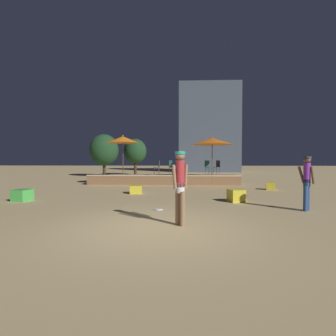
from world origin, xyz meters
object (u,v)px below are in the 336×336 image
(person_1, at_px, (307,180))
(bistro_chair_1, at_px, (217,166))
(cube_seat_3, at_px, (136,189))
(person_0, at_px, (180,183))
(cube_seat_1, at_px, (271,186))
(cube_seat_2, at_px, (236,196))
(bistro_chair_2, at_px, (172,166))
(patio_umbrella_1, at_px, (123,140))
(bistro_chair_3, at_px, (208,166))
(frisbee_disc, at_px, (158,209))
(patio_umbrella_0, at_px, (212,141))
(background_tree_0, at_px, (104,150))
(background_tree_1, at_px, (135,151))
(bistro_chair_0, at_px, (158,166))
(cube_seat_0, at_px, (22,195))

(person_1, xyz_separation_m, bistro_chair_1, (-1.39, 9.65, 0.22))
(cube_seat_3, xyz_separation_m, person_0, (2.07, -5.86, 0.84))
(cube_seat_1, relative_size, bistro_chair_1, 0.60)
(cube_seat_1, distance_m, cube_seat_2, 4.82)
(bistro_chair_2, bearing_deg, patio_umbrella_1, 135.59)
(bistro_chair_2, height_order, bistro_chair_3, same)
(patio_umbrella_1, xyz_separation_m, frisbee_disc, (2.88, -7.96, -2.82))
(patio_umbrella_0, bearing_deg, person_1, -76.07)
(bistro_chair_1, height_order, frisbee_disc, bistro_chair_1)
(person_1, bearing_deg, cube_seat_1, -142.93)
(background_tree_0, height_order, background_tree_1, background_tree_0)
(patio_umbrella_0, xyz_separation_m, person_0, (-1.97, -9.87, -1.67))
(bistro_chair_2, bearing_deg, frisbee_disc, -148.40)
(cube_seat_1, height_order, background_tree_1, background_tree_1)
(bistro_chair_0, height_order, frisbee_disc, bistro_chair_0)
(cube_seat_0, height_order, cube_seat_3, cube_seat_0)
(cube_seat_3, bearing_deg, background_tree_1, 99.85)
(patio_umbrella_1, xyz_separation_m, cube_seat_3, (1.49, -4.03, -2.64))
(person_0, xyz_separation_m, bistro_chair_1, (2.54, 11.62, 0.14))
(patio_umbrella_1, height_order, bistro_chair_1, patio_umbrella_1)
(cube_seat_3, distance_m, background_tree_0, 13.37)
(cube_seat_3, xyz_separation_m, bistro_chair_3, (3.89, 5.06, 0.98))
(patio_umbrella_0, relative_size, cube_seat_2, 4.55)
(bistro_chair_0, relative_size, bistro_chair_1, 1.00)
(patio_umbrella_1, xyz_separation_m, person_1, (7.50, -7.92, -1.88))
(cube_seat_0, relative_size, frisbee_disc, 2.57)
(patio_umbrella_0, xyz_separation_m, cube_seat_3, (-4.04, -4.01, -2.52))
(person_0, relative_size, frisbee_disc, 6.69)
(bistro_chair_0, bearing_deg, cube_seat_3, -20.14)
(background_tree_1, bearing_deg, person_0, -77.27)
(patio_umbrella_1, bearing_deg, cube_seat_3, -69.68)
(cube_seat_0, bearing_deg, patio_umbrella_1, 68.55)
(cube_seat_3, height_order, bistro_chair_0, bistro_chair_0)
(patio_umbrella_0, xyz_separation_m, cube_seat_0, (-8.06, -6.40, -2.49))
(patio_umbrella_1, xyz_separation_m, bistro_chair_2, (3.02, 0.70, -1.66))
(patio_umbrella_0, relative_size, person_0, 1.65)
(cube_seat_1, bearing_deg, cube_seat_0, -158.88)
(cube_seat_0, xyz_separation_m, person_0, (6.09, -3.47, 0.81))
(patio_umbrella_0, xyz_separation_m, patio_umbrella_1, (-5.54, 0.02, 0.13))
(patio_umbrella_0, distance_m, cube_seat_3, 6.23)
(bistro_chair_0, bearing_deg, person_1, 18.29)
(cube_seat_0, bearing_deg, bistro_chair_3, 43.33)
(bistro_chair_0, height_order, bistro_chair_1, same)
(cube_seat_1, height_order, bistro_chair_0, bistro_chair_0)
(person_1, relative_size, bistro_chair_2, 1.90)
(person_1, distance_m, bistro_chair_3, 9.21)
(cube_seat_1, relative_size, frisbee_disc, 2.01)
(cube_seat_2, relative_size, person_1, 0.39)
(patio_umbrella_1, bearing_deg, bistro_chair_0, 23.80)
(patio_umbrella_0, xyz_separation_m, background_tree_0, (-9.11, 8.15, -0.23))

